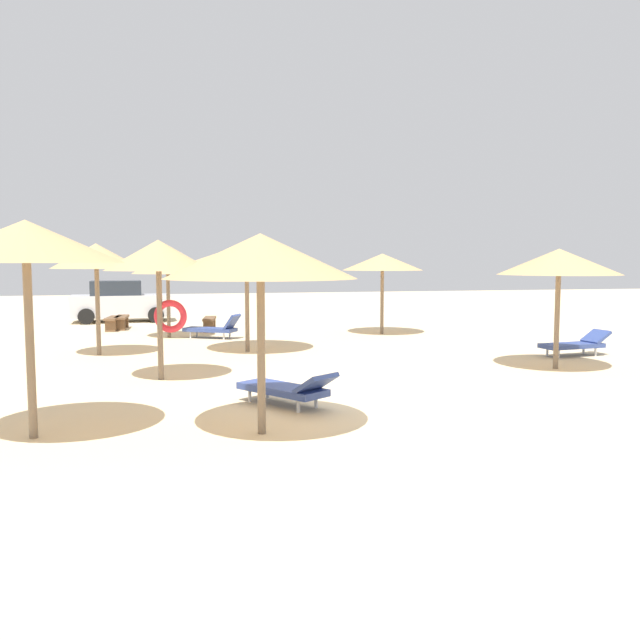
{
  "coord_description": "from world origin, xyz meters",
  "views": [
    {
      "loc": [
        -3.35,
        -10.92,
        2.5
      ],
      "look_at": [
        0.0,
        3.0,
        1.2
      ],
      "focal_mm": 36.09,
      "sensor_mm": 36.0,
      "label": 1
    }
  ],
  "objects_px": {
    "bench_0": "(209,321)",
    "bench_1": "(113,321)",
    "parasol_1": "(260,257)",
    "parasol_3": "(559,262)",
    "parasol_8": "(247,253)",
    "lounger_1": "(288,388)",
    "lounger_3": "(576,344)",
    "parasol_7": "(159,257)",
    "parasol_5": "(26,242)",
    "parasol_0": "(168,265)",
    "parasol_4": "(96,256)",
    "lounger_0": "(214,328)",
    "parasol_6": "(382,262)",
    "parked_car": "(120,302)",
    "bench_2": "(122,320)"
  },
  "relations": [
    {
      "from": "bench_0",
      "to": "bench_1",
      "type": "relative_size",
      "value": 1.0
    },
    {
      "from": "parasol_1",
      "to": "bench_0",
      "type": "height_order",
      "value": "parasol_1"
    },
    {
      "from": "parasol_3",
      "to": "parasol_8",
      "type": "height_order",
      "value": "parasol_8"
    },
    {
      "from": "lounger_1",
      "to": "lounger_3",
      "type": "relative_size",
      "value": 0.98
    },
    {
      "from": "parasol_7",
      "to": "parasol_5",
      "type": "bearing_deg",
      "value": -112.15
    },
    {
      "from": "parasol_0",
      "to": "parasol_4",
      "type": "xyz_separation_m",
      "value": [
        -1.85,
        -3.68,
        0.25
      ]
    },
    {
      "from": "bench_0",
      "to": "parasol_4",
      "type": "bearing_deg",
      "value": -121.37
    },
    {
      "from": "lounger_3",
      "to": "bench_0",
      "type": "relative_size",
      "value": 1.27
    },
    {
      "from": "lounger_3",
      "to": "lounger_0",
      "type": "bearing_deg",
      "value": 145.62
    },
    {
      "from": "parasol_6",
      "to": "bench_1",
      "type": "bearing_deg",
      "value": 159.75
    },
    {
      "from": "parasol_1",
      "to": "parked_car",
      "type": "distance_m",
      "value": 19.18
    },
    {
      "from": "parasol_3",
      "to": "bench_0",
      "type": "distance_m",
      "value": 12.78
    },
    {
      "from": "parasol_0",
      "to": "parasol_6",
      "type": "distance_m",
      "value": 7.24
    },
    {
      "from": "bench_2",
      "to": "lounger_3",
      "type": "bearing_deg",
      "value": -39.1
    },
    {
      "from": "parasol_3",
      "to": "bench_1",
      "type": "xyz_separation_m",
      "value": [
        -10.74,
        11.3,
        -2.14
      ]
    },
    {
      "from": "parasol_6",
      "to": "parasol_7",
      "type": "distance_m",
      "value": 10.32
    },
    {
      "from": "lounger_1",
      "to": "bench_2",
      "type": "distance_m",
      "value": 14.49
    },
    {
      "from": "bench_1",
      "to": "bench_2",
      "type": "xyz_separation_m",
      "value": [
        0.27,
        0.35,
        0.0
      ]
    },
    {
      "from": "parasol_4",
      "to": "bench_1",
      "type": "distance_m",
      "value": 6.86
    },
    {
      "from": "lounger_3",
      "to": "lounger_1",
      "type": "bearing_deg",
      "value": -154.46
    },
    {
      "from": "parasol_5",
      "to": "parasol_7",
      "type": "xyz_separation_m",
      "value": [
        1.74,
        4.28,
        -0.17
      ]
    },
    {
      "from": "parasol_8",
      "to": "parked_car",
      "type": "xyz_separation_m",
      "value": [
        -4.04,
        10.2,
        -1.91
      ]
    },
    {
      "from": "parasol_1",
      "to": "bench_2",
      "type": "relative_size",
      "value": 1.91
    },
    {
      "from": "parasol_1",
      "to": "parasol_3",
      "type": "relative_size",
      "value": 1.04
    },
    {
      "from": "parasol_5",
      "to": "lounger_3",
      "type": "relative_size",
      "value": 1.57
    },
    {
      "from": "lounger_3",
      "to": "parasol_5",
      "type": "bearing_deg",
      "value": -157.14
    },
    {
      "from": "parasol_4",
      "to": "lounger_3",
      "type": "relative_size",
      "value": 1.52
    },
    {
      "from": "parasol_0",
      "to": "bench_1",
      "type": "height_order",
      "value": "parasol_0"
    },
    {
      "from": "parasol_5",
      "to": "bench_1",
      "type": "height_order",
      "value": "parasol_5"
    },
    {
      "from": "parasol_0",
      "to": "parasol_8",
      "type": "relative_size",
      "value": 0.85
    },
    {
      "from": "bench_1",
      "to": "lounger_3",
      "type": "bearing_deg",
      "value": -37.47
    },
    {
      "from": "parasol_7",
      "to": "lounger_3",
      "type": "height_order",
      "value": "parasol_7"
    },
    {
      "from": "lounger_0",
      "to": "bench_2",
      "type": "relative_size",
      "value": 1.26
    },
    {
      "from": "parasol_7",
      "to": "lounger_3",
      "type": "relative_size",
      "value": 1.51
    },
    {
      "from": "parasol_6",
      "to": "bench_2",
      "type": "distance_m",
      "value": 9.89
    },
    {
      "from": "parasol_7",
      "to": "bench_2",
      "type": "height_order",
      "value": "parasol_7"
    },
    {
      "from": "parasol_8",
      "to": "bench_0",
      "type": "relative_size",
      "value": 2.05
    },
    {
      "from": "parked_car",
      "to": "parasol_6",
      "type": "bearing_deg",
      "value": -36.95
    },
    {
      "from": "parasol_3",
      "to": "lounger_0",
      "type": "xyz_separation_m",
      "value": [
        -7.34,
        7.94,
        -2.16
      ]
    },
    {
      "from": "parasol_3",
      "to": "parasol_4",
      "type": "xyz_separation_m",
      "value": [
        -10.63,
        4.84,
        0.15
      ]
    },
    {
      "from": "lounger_1",
      "to": "parasol_1",
      "type": "bearing_deg",
      "value": -112.8
    },
    {
      "from": "lounger_1",
      "to": "parked_car",
      "type": "height_order",
      "value": "parked_car"
    },
    {
      "from": "bench_1",
      "to": "parasol_3",
      "type": "bearing_deg",
      "value": -46.45
    },
    {
      "from": "parasol_5",
      "to": "parasol_8",
      "type": "distance_m",
      "value": 9.09
    },
    {
      "from": "parasol_3",
      "to": "parasol_4",
      "type": "bearing_deg",
      "value": 155.53
    },
    {
      "from": "parasol_4",
      "to": "bench_2",
      "type": "bearing_deg",
      "value": 88.61
    },
    {
      "from": "parasol_3",
      "to": "bench_1",
      "type": "distance_m",
      "value": 15.73
    },
    {
      "from": "parasol_8",
      "to": "lounger_3",
      "type": "xyz_separation_m",
      "value": [
        8.41,
        -2.86,
        -2.42
      ]
    },
    {
      "from": "parasol_4",
      "to": "parasol_6",
      "type": "relative_size",
      "value": 1.07
    },
    {
      "from": "lounger_1",
      "to": "bench_0",
      "type": "bearing_deg",
      "value": 92.27
    }
  ]
}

